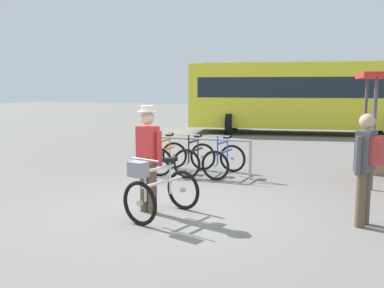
{
  "coord_description": "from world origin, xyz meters",
  "views": [
    {
      "loc": [
        3.03,
        -5.95,
        2.01
      ],
      "look_at": [
        0.03,
        0.95,
        1.0
      ],
      "focal_mm": 39.66,
      "sensor_mm": 36.0,
      "label": 1
    }
  ],
  "objects_px": {
    "racked_bike_blue": "(224,160)",
    "featured_bicycle": "(159,190)",
    "person_with_featured_bike": "(148,154)",
    "racked_bike_black": "(195,158)",
    "pedestrian_with_backpack": "(366,163)",
    "bus_distant": "(308,93)",
    "racked_bike_orange": "(167,157)"
  },
  "relations": [
    {
      "from": "racked_bike_blue",
      "to": "featured_bicycle",
      "type": "xyz_separation_m",
      "value": [
        0.11,
        -3.37,
        0.08
      ]
    },
    {
      "from": "racked_bike_blue",
      "to": "person_with_featured_bike",
      "type": "height_order",
      "value": "person_with_featured_bike"
    },
    {
      "from": "racked_bike_black",
      "to": "racked_bike_blue",
      "type": "distance_m",
      "value": 0.7
    },
    {
      "from": "racked_bike_blue",
      "to": "person_with_featured_bike",
      "type": "distance_m",
      "value": 3.21
    },
    {
      "from": "racked_bike_blue",
      "to": "person_with_featured_bike",
      "type": "bearing_deg",
      "value": -93.51
    },
    {
      "from": "pedestrian_with_backpack",
      "to": "racked_bike_blue",
      "type": "bearing_deg",
      "value": 140.37
    },
    {
      "from": "featured_bicycle",
      "to": "pedestrian_with_backpack",
      "type": "distance_m",
      "value": 3.07
    },
    {
      "from": "racked_bike_black",
      "to": "pedestrian_with_backpack",
      "type": "xyz_separation_m",
      "value": [
        3.72,
        -2.45,
        0.57
      ]
    },
    {
      "from": "racked_bike_black",
      "to": "racked_bike_blue",
      "type": "height_order",
      "value": "same"
    },
    {
      "from": "racked_bike_black",
      "to": "featured_bicycle",
      "type": "bearing_deg",
      "value": -76.25
    },
    {
      "from": "racked_bike_blue",
      "to": "bus_distant",
      "type": "relative_size",
      "value": 0.11
    },
    {
      "from": "featured_bicycle",
      "to": "bus_distant",
      "type": "distance_m",
      "value": 13.31
    },
    {
      "from": "pedestrian_with_backpack",
      "to": "bus_distant",
      "type": "xyz_separation_m",
      "value": [
        -2.68,
        12.37,
        0.8
      ]
    },
    {
      "from": "person_with_featured_bike",
      "to": "racked_bike_black",
      "type": "bearing_deg",
      "value": 99.25
    },
    {
      "from": "racked_bike_orange",
      "to": "featured_bicycle",
      "type": "distance_m",
      "value": 3.59
    },
    {
      "from": "racked_bike_orange",
      "to": "bus_distant",
      "type": "relative_size",
      "value": 0.11
    },
    {
      "from": "racked_bike_blue",
      "to": "person_with_featured_bike",
      "type": "xyz_separation_m",
      "value": [
        -0.19,
        -3.15,
        0.58
      ]
    },
    {
      "from": "racked_bike_blue",
      "to": "pedestrian_with_backpack",
      "type": "relative_size",
      "value": 0.7
    },
    {
      "from": "racked_bike_blue",
      "to": "featured_bicycle",
      "type": "height_order",
      "value": "same"
    },
    {
      "from": "racked_bike_orange",
      "to": "racked_bike_blue",
      "type": "distance_m",
      "value": 1.4
    },
    {
      "from": "racked_bike_blue",
      "to": "pedestrian_with_backpack",
      "type": "height_order",
      "value": "pedestrian_with_backpack"
    },
    {
      "from": "featured_bicycle",
      "to": "person_with_featured_bike",
      "type": "height_order",
      "value": "person_with_featured_bike"
    },
    {
      "from": "racked_bike_blue",
      "to": "featured_bicycle",
      "type": "distance_m",
      "value": 3.37
    },
    {
      "from": "bus_distant",
      "to": "racked_bike_orange",
      "type": "bearing_deg",
      "value": -99.89
    },
    {
      "from": "featured_bicycle",
      "to": "pedestrian_with_backpack",
      "type": "relative_size",
      "value": 0.76
    },
    {
      "from": "pedestrian_with_backpack",
      "to": "bus_distant",
      "type": "relative_size",
      "value": 0.16
    },
    {
      "from": "racked_bike_black",
      "to": "racked_bike_blue",
      "type": "relative_size",
      "value": 0.97
    },
    {
      "from": "pedestrian_with_backpack",
      "to": "bus_distant",
      "type": "bearing_deg",
      "value": 102.2
    },
    {
      "from": "featured_bicycle",
      "to": "person_with_featured_bike",
      "type": "distance_m",
      "value": 0.63
    },
    {
      "from": "person_with_featured_bike",
      "to": "pedestrian_with_backpack",
      "type": "height_order",
      "value": "person_with_featured_bike"
    },
    {
      "from": "racked_bike_black",
      "to": "pedestrian_with_backpack",
      "type": "distance_m",
      "value": 4.49
    },
    {
      "from": "featured_bicycle",
      "to": "person_with_featured_bike",
      "type": "xyz_separation_m",
      "value": [
        -0.31,
        0.22,
        0.5
      ]
    }
  ]
}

